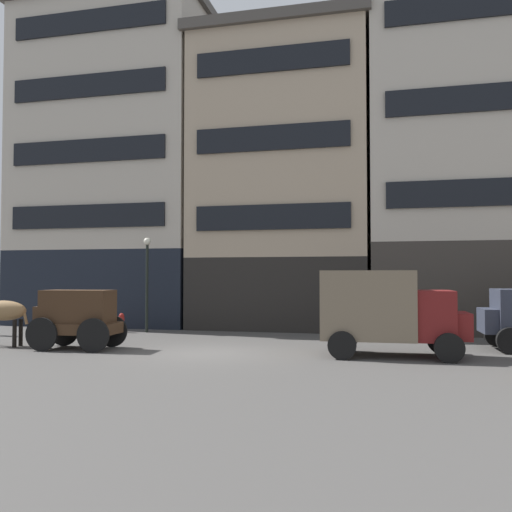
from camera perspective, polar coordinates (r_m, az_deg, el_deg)
The scene contains 9 objects.
ground_plane at distance 17.69m, azimuth -5.47°, elevation -10.07°, with size 120.00×120.00×0.00m, color #4C4947.
building_far_left at distance 30.34m, azimuth -14.12°, elevation 9.32°, with size 9.99×6.87×16.76m.
building_center_left at distance 27.18m, azimuth 3.04°, elevation 7.87°, with size 8.66×6.87×14.22m.
building_center_right at distance 27.09m, azimuth 20.52°, elevation 9.76°, with size 8.35×6.87×15.83m.
cargo_wagon at distance 19.37m, azimuth -18.28°, elevation -5.87°, with size 3.00×1.70×1.98m.
draft_horse at distance 21.06m, azimuth -25.15°, elevation -5.13°, with size 2.35×0.72×2.30m.
delivery_truck_far at distance 17.21m, azimuth 13.59°, elevation -5.48°, with size 4.40×2.24×2.62m.
streetlamp_curbside at distance 24.18m, azimuth -11.34°, elevation -1.54°, with size 0.32×0.32×4.12m.
fire_hydrant_curbside at distance 24.52m, azimuth -13.90°, elevation -6.77°, with size 0.24×0.24×0.83m.
Camera 1 is at (5.70, -16.56, 2.47)m, focal length 38.19 mm.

